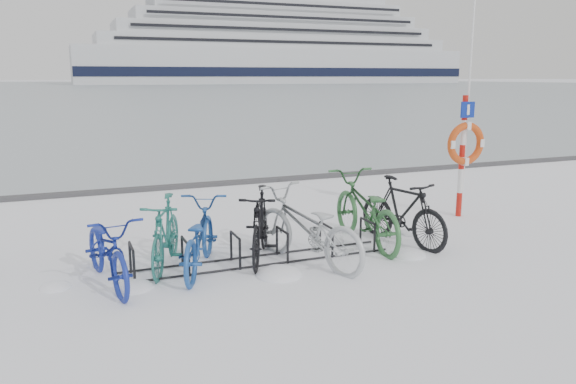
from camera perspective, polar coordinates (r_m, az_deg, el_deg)
ground at (r=8.28m, az=-2.93°, el=-7.08°), size 900.00×900.00×0.00m
ice_sheet at (r=162.46m, az=-21.34°, el=9.96°), size 400.00×298.00×0.02m
quay_edge at (r=13.81m, az=-10.94°, el=0.57°), size 400.00×0.25×0.10m
bike_rack at (r=8.23m, az=-2.94°, el=-5.89°), size 4.00×0.48×0.46m
lifebuoy_station at (r=11.11m, az=17.55°, el=4.68°), size 0.81×0.23×4.21m
cruise_ferry at (r=213.02m, az=-1.28°, el=14.42°), size 143.74×27.10×47.23m
bike_0 at (r=7.66m, az=-17.86°, el=-5.30°), size 0.97×1.99×1.00m
bike_1 at (r=8.09m, az=-12.36°, el=-3.92°), size 1.09×1.80×1.05m
bike_2 at (r=7.92m, az=-9.11°, el=-4.28°), size 1.37×2.03×1.01m
bike_3 at (r=8.30m, az=-2.85°, el=-3.13°), size 1.23×1.85×1.09m
bike_4 at (r=8.05m, az=1.93°, el=-3.40°), size 1.46×2.29×1.14m
bike_5 at (r=9.10m, az=7.84°, el=-1.59°), size 0.92×2.29×1.18m
bike_6 at (r=9.23m, az=11.58°, el=-1.75°), size 0.94×1.92×1.11m
snow_drifts at (r=8.27m, az=-0.16°, el=-7.10°), size 6.17×1.87×0.22m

